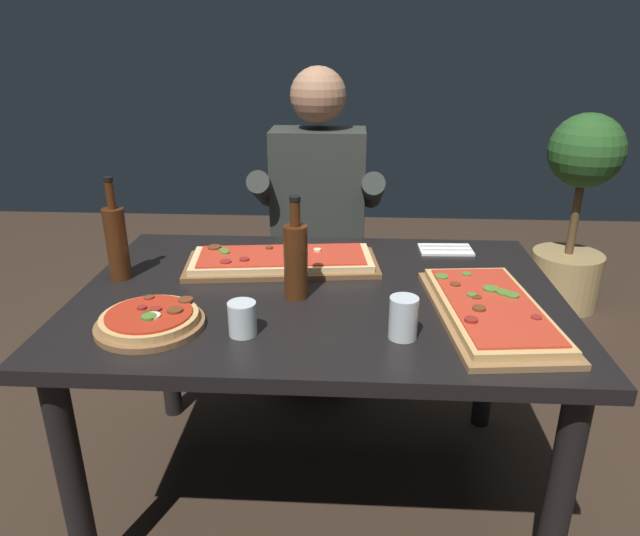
# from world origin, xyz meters

# --- Properties ---
(ground_plane) EXTENTS (6.40, 6.40, 0.00)m
(ground_plane) POSITION_xyz_m (0.00, 0.00, 0.00)
(ground_plane) COLOR #38281E
(dining_table) EXTENTS (1.40, 0.96, 0.74)m
(dining_table) POSITION_xyz_m (0.00, 0.00, 0.64)
(dining_table) COLOR black
(dining_table) RESTS_ON ground_plane
(pizza_rectangular_front) EXTENTS (0.64, 0.32, 0.05)m
(pizza_rectangular_front) POSITION_xyz_m (-0.13, 0.18, 0.76)
(pizza_rectangular_front) COLOR brown
(pizza_rectangular_front) RESTS_ON dining_table
(pizza_rectangular_left) EXTENTS (0.33, 0.58, 0.05)m
(pizza_rectangular_left) POSITION_xyz_m (0.46, -0.15, 0.76)
(pizza_rectangular_left) COLOR olive
(pizza_rectangular_left) RESTS_ON dining_table
(pizza_round_far) EXTENTS (0.28, 0.28, 0.05)m
(pizza_round_far) POSITION_xyz_m (-0.42, -0.26, 0.76)
(pizza_round_far) COLOR brown
(pizza_round_far) RESTS_ON dining_table
(wine_bottle_dark) EXTENTS (0.07, 0.07, 0.29)m
(wine_bottle_dark) POSITION_xyz_m (-0.06, -0.05, 0.86)
(wine_bottle_dark) COLOR #47230F
(wine_bottle_dark) RESTS_ON dining_table
(oil_bottle_amber) EXTENTS (0.06, 0.06, 0.32)m
(oil_bottle_amber) POSITION_xyz_m (-0.61, 0.06, 0.86)
(oil_bottle_amber) COLOR #47230F
(oil_bottle_amber) RESTS_ON dining_table
(tumbler_near_camera) EXTENTS (0.07, 0.07, 0.09)m
(tumbler_near_camera) POSITION_xyz_m (-0.17, -0.28, 0.78)
(tumbler_near_camera) COLOR silver
(tumbler_near_camera) RESTS_ON dining_table
(tumbler_far_side) EXTENTS (0.07, 0.07, 0.11)m
(tumbler_far_side) POSITION_xyz_m (0.22, -0.27, 0.79)
(tumbler_far_side) COLOR silver
(tumbler_far_side) RESTS_ON dining_table
(napkin_cutlery_set) EXTENTS (0.18, 0.12, 0.01)m
(napkin_cutlery_set) POSITION_xyz_m (0.42, 0.36, 0.74)
(napkin_cutlery_set) COLOR white
(napkin_cutlery_set) RESTS_ON dining_table
(diner_chair) EXTENTS (0.44, 0.44, 0.87)m
(diner_chair) POSITION_xyz_m (-0.05, 0.86, 0.49)
(diner_chair) COLOR black
(diner_chair) RESTS_ON ground_plane
(seated_diner) EXTENTS (0.53, 0.41, 1.33)m
(seated_diner) POSITION_xyz_m (-0.05, 0.74, 0.74)
(seated_diner) COLOR #23232D
(seated_diner) RESTS_ON ground_plane
(potted_plant_corner) EXTENTS (0.39, 0.39, 1.07)m
(potted_plant_corner) POSITION_xyz_m (1.31, 1.54, 0.56)
(potted_plant_corner) COLOR tan
(potted_plant_corner) RESTS_ON ground_plane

